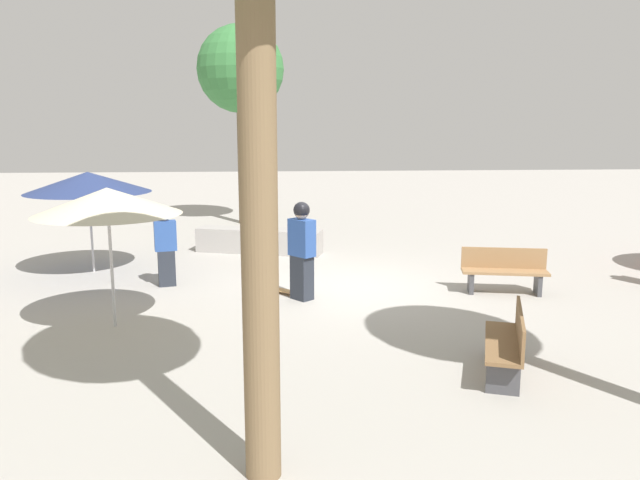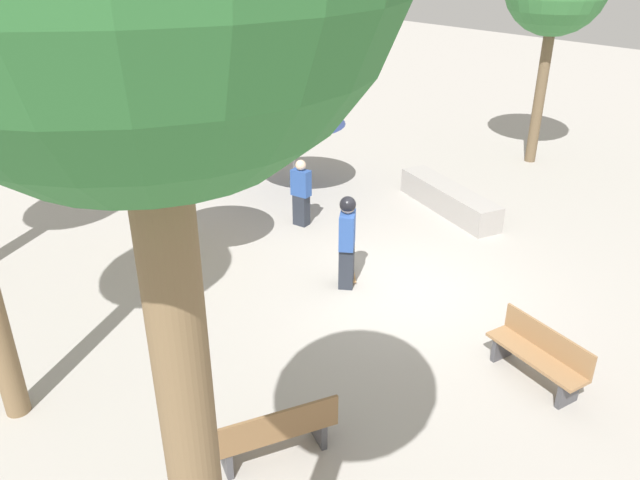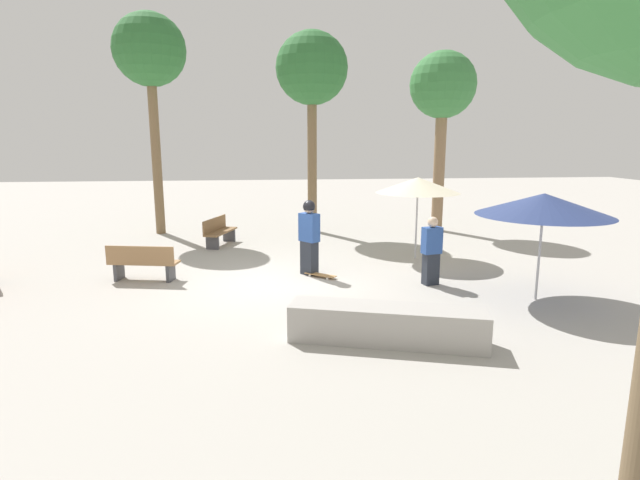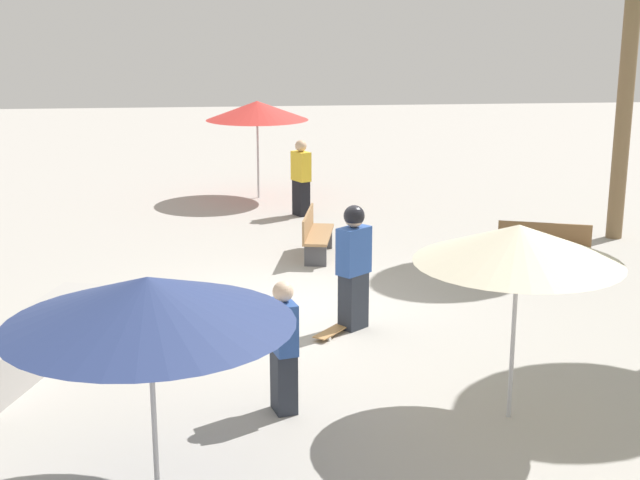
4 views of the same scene
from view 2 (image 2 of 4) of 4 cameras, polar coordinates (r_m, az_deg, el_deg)
The scene contains 9 objects.
ground_plane at distance 11.84m, azimuth 8.21°, elevation -4.51°, with size 60.00×60.00×0.00m, color #ADA8A0.
skater_main at distance 11.41m, azimuth 2.49°, elevation 0.10°, with size 0.51×0.54×1.81m.
skateboard at distance 12.19m, azimuth 2.66°, elevation -2.98°, with size 0.75×0.66×0.07m.
concrete_ledge at distance 15.22m, azimuth 11.68°, elevation 3.71°, with size 3.21×1.54×0.60m.
bench_near at distance 8.15m, azimuth -4.19°, elevation -17.09°, with size 0.94×1.66×0.85m.
bench_far at distance 9.88m, azimuth 19.36°, elevation -9.90°, with size 1.66×0.74×0.85m.
shade_umbrella_cream at distance 12.52m, azimuth -11.89°, elevation 7.13°, with size 2.27×2.27×2.23m.
shade_umbrella_navy at distance 15.72m, azimuth -2.51°, elevation 11.37°, with size 2.63×2.63×2.18m.
bystander_far at distance 14.00m, azimuth -1.74°, elevation 4.32°, with size 0.47×0.33×1.55m.
Camera 2 is at (-6.29, 8.02, 6.02)m, focal length 35.00 mm.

